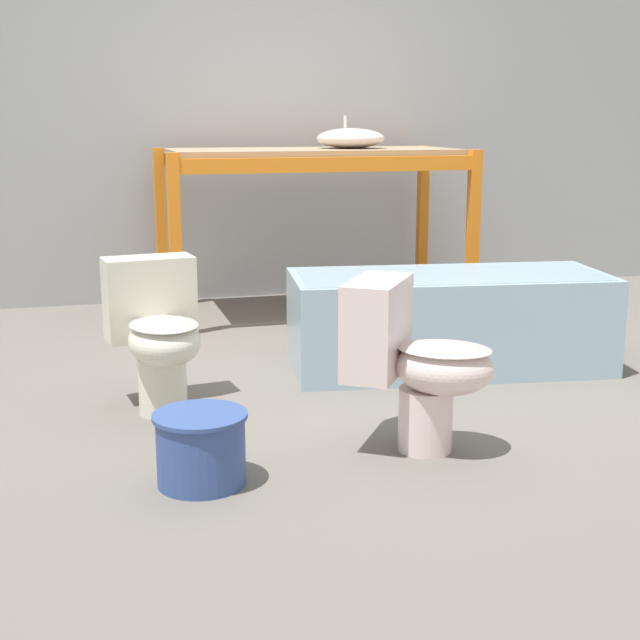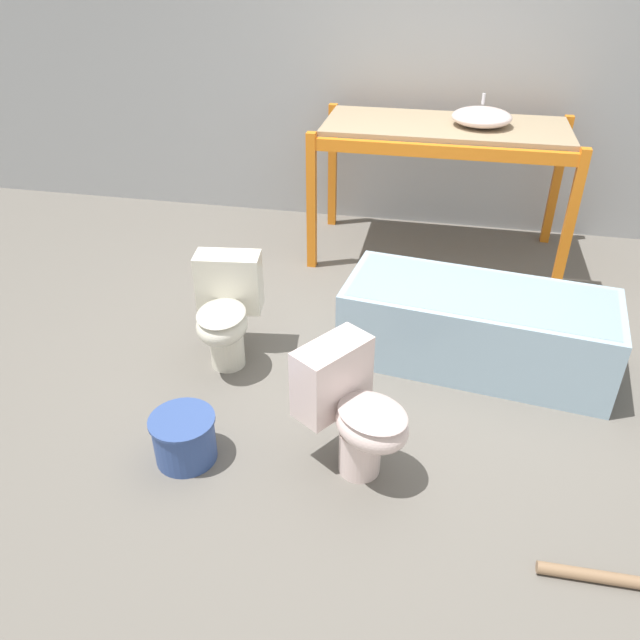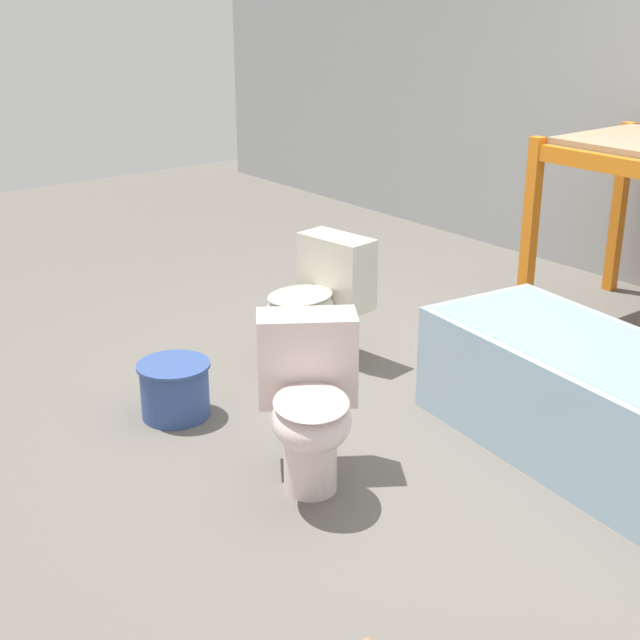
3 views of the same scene
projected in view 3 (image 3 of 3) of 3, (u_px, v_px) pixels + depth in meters
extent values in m
plane|color=#666059|center=(475.00, 409.00, 4.25)|extent=(12.00, 12.00, 0.00)
cube|color=orange|center=(530.00, 231.00, 5.18)|extent=(0.07, 0.07, 1.09)
cube|color=orange|center=(619.00, 209.00, 5.69)|extent=(0.07, 0.07, 1.09)
cube|color=#99B7CC|center=(599.00, 407.00, 3.71)|extent=(1.70, 0.87, 0.50)
cube|color=#829CAD|center=(603.00, 375.00, 3.66)|extent=(1.61, 0.78, 0.21)
cylinder|color=silver|center=(310.00, 345.00, 4.66)|extent=(0.21, 0.21, 0.25)
ellipsoid|color=silver|center=(300.00, 309.00, 4.54)|extent=(0.36, 0.42, 0.21)
ellipsoid|color=#B3AF9F|center=(300.00, 295.00, 4.51)|extent=(0.34, 0.40, 0.03)
cube|color=silver|center=(337.00, 271.00, 4.67)|extent=(0.42, 0.24, 0.38)
cylinder|color=silver|center=(310.00, 461.00, 3.54)|extent=(0.21, 0.21, 0.25)
ellipsoid|color=silver|center=(311.00, 420.00, 3.40)|extent=(0.49, 0.47, 0.21)
ellipsoid|color=#BBA7A3|center=(311.00, 402.00, 3.37)|extent=(0.47, 0.45, 0.03)
cube|color=silver|center=(307.00, 358.00, 3.60)|extent=(0.38, 0.44, 0.38)
cylinder|color=#334C8C|center=(175.00, 390.00, 4.14)|extent=(0.32, 0.32, 0.26)
cylinder|color=#334C8C|center=(173.00, 365.00, 4.09)|extent=(0.34, 0.34, 0.02)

